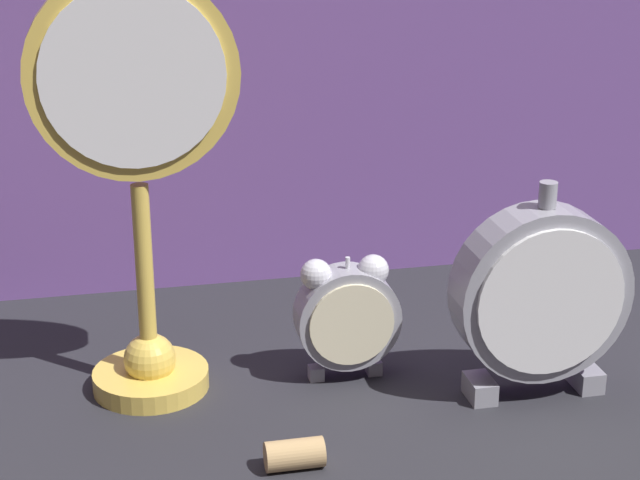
{
  "coord_description": "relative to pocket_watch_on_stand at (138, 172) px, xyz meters",
  "views": [
    {
      "loc": [
        -0.16,
        -0.68,
        0.42
      ],
      "look_at": [
        0.0,
        0.08,
        0.13
      ],
      "focal_mm": 60.0,
      "sensor_mm": 36.0,
      "label": 1
    }
  ],
  "objects": [
    {
      "name": "pocket_watch_on_stand",
      "position": [
        0.0,
        0.0,
        0.0
      ],
      "size": [
        0.16,
        0.09,
        0.36
      ],
      "color": "gold",
      "rests_on": "ground_plane"
    },
    {
      "name": "wine_cork",
      "position": [
        0.09,
        -0.14,
        -0.17
      ],
      "size": [
        0.04,
        0.02,
        0.02
      ],
      "primitive_type": "cylinder",
      "rotation": [
        0.0,
        1.57,
        0.0
      ],
      "color": "tan",
      "rests_on": "ground_plane"
    },
    {
      "name": "ground_plane",
      "position": [
        0.13,
        -0.11,
        -0.18
      ],
      "size": [
        4.0,
        4.0,
        0.0
      ],
      "primitive_type": "plane",
      "color": "#232328"
    },
    {
      "name": "mantel_clock_silver",
      "position": [
        0.3,
        -0.07,
        -0.1
      ],
      "size": [
        0.14,
        0.04,
        0.18
      ],
      "color": "gray",
      "rests_on": "ground_plane"
    },
    {
      "name": "alarm_clock_twin_bell",
      "position": [
        0.16,
        -0.01,
        -0.13
      ],
      "size": [
        0.09,
        0.03,
        0.11
      ],
      "color": "gray",
      "rests_on": "ground_plane"
    }
  ]
}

